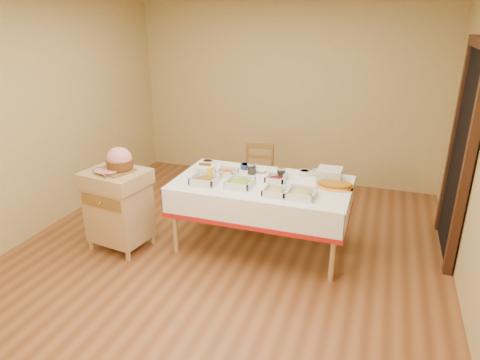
{
  "coord_description": "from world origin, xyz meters",
  "views": [
    {
      "loc": [
        1.44,
        -3.69,
        2.38
      ],
      "look_at": [
        0.09,
        0.2,
        0.79
      ],
      "focal_mm": 32.0,
      "sensor_mm": 36.0,
      "label": 1
    }
  ],
  "objects_px": {
    "butcher_cart": "(119,205)",
    "plate_stack": "(329,174)",
    "dining_chair": "(258,177)",
    "ham_on_board": "(119,161)",
    "preserve_jar_left": "(252,169)",
    "mustard_bottle": "(210,173)",
    "dining_table": "(262,196)",
    "preserve_jar_right": "(281,173)",
    "bread_basket": "(205,169)",
    "brass_platter": "(335,185)"
  },
  "relations": [
    {
      "from": "butcher_cart",
      "to": "plate_stack",
      "type": "xyz_separation_m",
      "value": [
        2.09,
        0.79,
        0.32
      ]
    },
    {
      "from": "dining_chair",
      "to": "ham_on_board",
      "type": "height_order",
      "value": "ham_on_board"
    },
    {
      "from": "preserve_jar_left",
      "to": "mustard_bottle",
      "type": "distance_m",
      "value": 0.48
    },
    {
      "from": "butcher_cart",
      "to": "ham_on_board",
      "type": "relative_size",
      "value": 2.31
    },
    {
      "from": "butcher_cart",
      "to": "dining_table",
      "type": "bearing_deg",
      "value": 18.91
    },
    {
      "from": "dining_table",
      "to": "butcher_cart",
      "type": "distance_m",
      "value": 1.53
    },
    {
      "from": "ham_on_board",
      "to": "plate_stack",
      "type": "bearing_deg",
      "value": 20.31
    },
    {
      "from": "mustard_bottle",
      "to": "dining_chair",
      "type": "bearing_deg",
      "value": 78.16
    },
    {
      "from": "preserve_jar_left",
      "to": "preserve_jar_right",
      "type": "xyz_separation_m",
      "value": [
        0.34,
        -0.02,
        0.0
      ]
    },
    {
      "from": "mustard_bottle",
      "to": "bread_basket",
      "type": "distance_m",
      "value": 0.23
    },
    {
      "from": "dining_table",
      "to": "brass_platter",
      "type": "xyz_separation_m",
      "value": [
        0.74,
        0.1,
        0.18
      ]
    },
    {
      "from": "dining_chair",
      "to": "dining_table",
      "type": "bearing_deg",
      "value": -71.43
    },
    {
      "from": "bread_basket",
      "to": "brass_platter",
      "type": "distance_m",
      "value": 1.41
    },
    {
      "from": "preserve_jar_left",
      "to": "bread_basket",
      "type": "distance_m",
      "value": 0.51
    },
    {
      "from": "ham_on_board",
      "to": "mustard_bottle",
      "type": "xyz_separation_m",
      "value": [
        0.86,
        0.35,
        -0.15
      ]
    },
    {
      "from": "bread_basket",
      "to": "plate_stack",
      "type": "distance_m",
      "value": 1.34
    },
    {
      "from": "ham_on_board",
      "to": "preserve_jar_right",
      "type": "distance_m",
      "value": 1.7
    },
    {
      "from": "butcher_cart",
      "to": "brass_platter",
      "type": "xyz_separation_m",
      "value": [
        2.18,
        0.59,
        0.28
      ]
    },
    {
      "from": "dining_table",
      "to": "brass_platter",
      "type": "relative_size",
      "value": 4.83
    },
    {
      "from": "bread_basket",
      "to": "plate_stack",
      "type": "relative_size",
      "value": 0.91
    },
    {
      "from": "dining_chair",
      "to": "ham_on_board",
      "type": "xyz_separation_m",
      "value": [
        -1.09,
        -1.41,
        0.54
      ]
    },
    {
      "from": "ham_on_board",
      "to": "bread_basket",
      "type": "xyz_separation_m",
      "value": [
        0.73,
        0.53,
        -0.18
      ]
    },
    {
      "from": "dining_chair",
      "to": "brass_platter",
      "type": "distance_m",
      "value": 1.4
    },
    {
      "from": "preserve_jar_left",
      "to": "bread_basket",
      "type": "height_order",
      "value": "preserve_jar_left"
    },
    {
      "from": "dining_chair",
      "to": "preserve_jar_right",
      "type": "distance_m",
      "value": 0.98
    },
    {
      "from": "preserve_jar_left",
      "to": "preserve_jar_right",
      "type": "distance_m",
      "value": 0.34
    },
    {
      "from": "butcher_cart",
      "to": "brass_platter",
      "type": "bearing_deg",
      "value": 15.2
    },
    {
      "from": "preserve_jar_left",
      "to": "brass_platter",
      "type": "bearing_deg",
      "value": -6.37
    },
    {
      "from": "preserve_jar_left",
      "to": "plate_stack",
      "type": "bearing_deg",
      "value": 6.7
    },
    {
      "from": "preserve_jar_left",
      "to": "dining_table",
      "type": "bearing_deg",
      "value": -48.54
    },
    {
      "from": "brass_platter",
      "to": "bread_basket",
      "type": "bearing_deg",
      "value": -178.81
    },
    {
      "from": "dining_table",
      "to": "preserve_jar_left",
      "type": "xyz_separation_m",
      "value": [
        -0.18,
        0.2,
        0.22
      ]
    },
    {
      "from": "butcher_cart",
      "to": "dining_chair",
      "type": "relative_size",
      "value": 1.02
    },
    {
      "from": "dining_chair",
      "to": "bread_basket",
      "type": "height_order",
      "value": "same"
    },
    {
      "from": "preserve_jar_left",
      "to": "preserve_jar_right",
      "type": "height_order",
      "value": "same"
    },
    {
      "from": "ham_on_board",
      "to": "plate_stack",
      "type": "distance_m",
      "value": 2.2
    },
    {
      "from": "butcher_cart",
      "to": "mustard_bottle",
      "type": "height_order",
      "value": "mustard_bottle"
    },
    {
      "from": "dining_chair",
      "to": "preserve_jar_left",
      "type": "bearing_deg",
      "value": -79.28
    },
    {
      "from": "preserve_jar_left",
      "to": "plate_stack",
      "type": "distance_m",
      "value": 0.83
    },
    {
      "from": "dining_table",
      "to": "preserve_jar_left",
      "type": "distance_m",
      "value": 0.34
    },
    {
      "from": "ham_on_board",
      "to": "butcher_cart",
      "type": "bearing_deg",
      "value": -141.84
    },
    {
      "from": "dining_chair",
      "to": "butcher_cart",
      "type": "bearing_deg",
      "value": -127.97
    },
    {
      "from": "plate_stack",
      "to": "butcher_cart",
      "type": "bearing_deg",
      "value": -159.3
    },
    {
      "from": "dining_chair",
      "to": "brass_platter",
      "type": "height_order",
      "value": "dining_chair"
    },
    {
      "from": "mustard_bottle",
      "to": "brass_platter",
      "type": "xyz_separation_m",
      "value": [
        1.28,
        0.21,
        -0.05
      ]
    },
    {
      "from": "preserve_jar_left",
      "to": "bread_basket",
      "type": "xyz_separation_m",
      "value": [
        -0.5,
        -0.13,
        -0.01
      ]
    },
    {
      "from": "butcher_cart",
      "to": "dining_chair",
      "type": "bearing_deg",
      "value": 52.03
    },
    {
      "from": "bread_basket",
      "to": "plate_stack",
      "type": "xyz_separation_m",
      "value": [
        1.32,
        0.23,
        0.02
      ]
    },
    {
      "from": "ham_on_board",
      "to": "mustard_bottle",
      "type": "bearing_deg",
      "value": 21.92
    },
    {
      "from": "plate_stack",
      "to": "mustard_bottle",
      "type": "bearing_deg",
      "value": -160.87
    }
  ]
}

